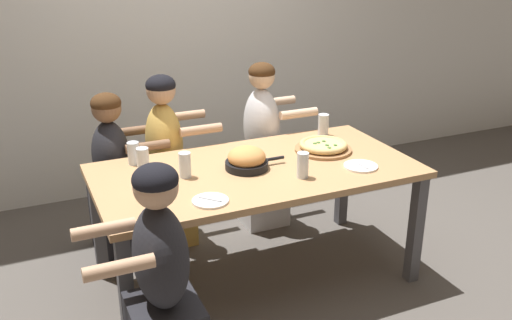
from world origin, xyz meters
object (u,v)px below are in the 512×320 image
object	(u,v)px
skillet_bowl	(247,160)
diner_near_left	(162,294)
diner_far_left	(114,182)
pizza_board_main	(323,146)
drinking_glass_d	(146,188)
drinking_glass_e	(323,126)
drinking_glass_f	(303,167)
drinking_glass_b	(185,166)
empty_plate_a	(361,166)
drinking_glass_c	(134,154)
diner_far_midright	(262,152)
diner_far_midleft	(166,168)
drinking_glass_a	(143,160)
empty_plate_b	(210,201)

from	to	relation	value
skillet_bowl	diner_near_left	size ratio (longest dim) A/B	0.32
skillet_bowl	diner_far_left	size ratio (longest dim) A/B	0.33
pizza_board_main	drinking_glass_d	distance (m)	1.24
skillet_bowl	drinking_glass_d	size ratio (longest dim) A/B	2.48
drinking_glass_d	drinking_glass_e	world-z (taller)	same
drinking_glass_f	drinking_glass_b	bearing A→B (deg)	155.66
empty_plate_a	drinking_glass_f	size ratio (longest dim) A/B	1.36
drinking_glass_c	diner_near_left	xyz separation A→B (m)	(-0.13, -1.05, -0.28)
skillet_bowl	diner_near_left	xyz separation A→B (m)	(-0.72, -0.71, -0.28)
drinking_glass_c	drinking_glass_f	world-z (taller)	drinking_glass_f
diner_far_midright	diner_near_left	size ratio (longest dim) A/B	1.05
pizza_board_main	drinking_glass_c	distance (m)	1.18
diner_far_midleft	drinking_glass_b	bearing A→B (deg)	-5.11
diner_far_left	drinking_glass_a	bearing A→B (deg)	13.16
empty_plate_b	diner_far_midleft	bearing A→B (deg)	87.75
empty_plate_a	drinking_glass_e	size ratio (longest dim) A/B	1.35
pizza_board_main	diner_near_left	distance (m)	1.52
pizza_board_main	diner_far_left	size ratio (longest dim) A/B	0.32
drinking_glass_e	diner_far_midright	size ratio (longest dim) A/B	0.12
diner_far_midright	drinking_glass_d	bearing A→B (deg)	-50.14
empty_plate_b	diner_near_left	xyz separation A→B (m)	(-0.37, -0.37, -0.23)
diner_far_midleft	empty_plate_a	bearing A→B (deg)	44.83
drinking_glass_d	drinking_glass_c	bearing A→B (deg)	83.88
drinking_glass_e	diner_far_midleft	xyz separation A→B (m)	(-1.02, 0.34, -0.27)
pizza_board_main	diner_far_midright	bearing A→B (deg)	103.83
drinking_glass_e	diner_far_midleft	bearing A→B (deg)	161.36
skillet_bowl	drinking_glass_b	xyz separation A→B (m)	(-0.37, 0.03, 0.01)
diner_far_left	diner_far_midleft	bearing A→B (deg)	90.00
drinking_glass_c	drinking_glass_d	bearing A→B (deg)	-96.12
empty_plate_a	drinking_glass_a	bearing A→B (deg)	157.69
skillet_bowl	diner_far_left	distance (m)	1.00
pizza_board_main	empty_plate_a	bearing A→B (deg)	-78.96
diner_far_left	skillet_bowl	bearing A→B (deg)	44.09
pizza_board_main	drinking_glass_d	xyz separation A→B (m)	(-1.21, -0.27, 0.04)
drinking_glass_d	skillet_bowl	bearing A→B (deg)	16.88
drinking_glass_e	empty_plate_a	bearing A→B (deg)	-98.39
diner_far_left	drinking_glass_e	bearing A→B (deg)	75.97
empty_plate_a	drinking_glass_b	distance (m)	1.03
drinking_glass_a	diner_near_left	size ratio (longest dim) A/B	0.11
diner_far_midleft	diner_far_left	bearing A→B (deg)	-90.00
empty_plate_a	drinking_glass_c	xyz separation A→B (m)	(-1.21, 0.59, 0.05)
pizza_board_main	diner_far_left	distance (m)	1.39
drinking_glass_a	diner_far_midleft	size ratio (longest dim) A/B	0.11
empty_plate_a	diner_far_left	xyz separation A→B (m)	(-1.29, 0.94, -0.25)
diner_far_midright	diner_far_midleft	size ratio (longest dim) A/B	1.02
drinking_glass_b	diner_near_left	size ratio (longest dim) A/B	0.13
drinking_glass_d	diner_far_midleft	world-z (taller)	diner_far_midleft
skillet_bowl	drinking_glass_a	world-z (taller)	skillet_bowl
diner_near_left	diner_far_midleft	distance (m)	1.45
drinking_glass_b	diner_far_left	size ratio (longest dim) A/B	0.13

